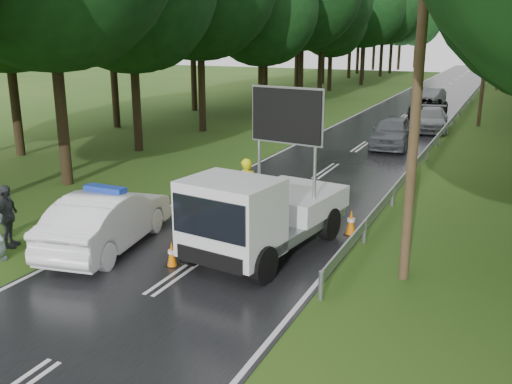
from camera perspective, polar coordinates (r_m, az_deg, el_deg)
The scene contains 20 objects.
ground at distance 14.81m, azimuth -7.39°, elevation -7.97°, with size 160.00×160.00×0.00m, color #244A15.
road at distance 42.50m, azimuth 14.48°, elevation 7.27°, with size 7.00×140.00×0.02m, color black.
guardrail at distance 41.62m, azimuth 19.49°, elevation 7.45°, with size 0.12×60.06×0.70m.
utility_pole_near at distance 13.64m, azimuth 15.97°, elevation 11.54°, with size 1.40×0.24×10.00m.
utility_pole_mid at distance 39.51m, azimuth 22.08°, elevation 13.40°, with size 1.40×0.24×10.00m.
utility_pole_far at distance 65.49m, azimuth 23.36°, elevation 13.77°, with size 1.40×0.24×10.00m.
police_sedan at distance 16.54m, azimuth -14.64°, elevation -2.73°, with size 2.57×5.23×1.81m.
work_truck at distance 15.43m, azimuth 0.35°, elevation -2.10°, with size 3.19×5.81×4.41m.
barrier at distance 17.40m, azimuth -4.40°, elevation -1.39°, with size 2.53×0.65×1.07m.
officer at distance 18.54m, azimuth -1.01°, elevation 0.36°, with size 0.73×0.48×2.01m, color yellow.
civilian at distance 16.20m, azimuth 0.60°, elevation -2.42°, with size 0.85×0.66×1.75m, color #1A49AC.
bystander_mid at distance 17.50m, azimuth -23.62°, elevation -2.26°, with size 1.07×0.44×1.82m, color #3A3E41.
queue_car_first at distance 31.07m, azimuth 13.40°, elevation 5.88°, with size 1.94×4.83×1.65m, color #404448.
queue_car_second at distance 37.13m, azimuth 17.11°, elevation 6.97°, with size 1.94×4.76×1.38m, color #9B9EA2.
queue_car_third at distance 43.17m, azimuth 16.83°, elevation 8.10°, with size 2.22×4.81×1.34m, color black.
queue_car_fourth at distance 50.47m, azimuth 17.18°, elevation 9.10°, with size 1.43×4.10×1.35m, color #3E4145.
cone_center at distance 15.07m, azimuth -8.41°, elevation -6.20°, with size 0.33×0.33×0.69m.
cone_far at distance 18.45m, azimuth 3.52°, elevation -1.80°, with size 0.36×0.36×0.76m.
cone_left_mid at distance 18.68m, azimuth -10.90°, elevation -1.82°, with size 0.37×0.37×0.78m.
cone_right at distance 17.38m, azimuth 9.48°, elevation -3.06°, with size 0.38×0.38×0.80m.
Camera 1 is at (7.28, -11.45, 5.93)m, focal length 40.00 mm.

